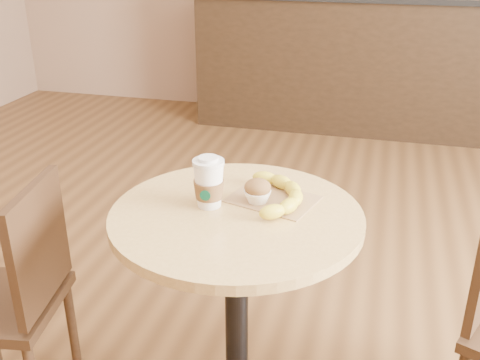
{
  "coord_description": "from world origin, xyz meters",
  "views": [
    {
      "loc": [
        0.36,
        -1.29,
        1.47
      ],
      "look_at": [
        -0.0,
        0.09,
        0.83
      ],
      "focal_mm": 42.0,
      "sensor_mm": 36.0,
      "label": 1
    }
  ],
  "objects_px": {
    "coffee_cup": "(209,184)",
    "muffin": "(258,191)",
    "cafe_table": "(237,277)",
    "banana": "(276,195)",
    "chair_left": "(15,293)"
  },
  "relations": [
    {
      "from": "coffee_cup",
      "to": "muffin",
      "type": "relative_size",
      "value": 1.89
    },
    {
      "from": "coffee_cup",
      "to": "muffin",
      "type": "xyz_separation_m",
      "value": [
        0.13,
        0.05,
        -0.03
      ]
    },
    {
      "from": "cafe_table",
      "to": "muffin",
      "type": "height_order",
      "value": "muffin"
    },
    {
      "from": "coffee_cup",
      "to": "muffin",
      "type": "height_order",
      "value": "coffee_cup"
    },
    {
      "from": "cafe_table",
      "to": "muffin",
      "type": "xyz_separation_m",
      "value": [
        0.04,
        0.07,
        0.25
      ]
    },
    {
      "from": "cafe_table",
      "to": "banana",
      "type": "height_order",
      "value": "banana"
    },
    {
      "from": "cafe_table",
      "to": "coffee_cup",
      "type": "xyz_separation_m",
      "value": [
        -0.08,
        0.02,
        0.28
      ]
    },
    {
      "from": "coffee_cup",
      "to": "banana",
      "type": "bearing_deg",
      "value": 17.52
    },
    {
      "from": "cafe_table",
      "to": "muffin",
      "type": "distance_m",
      "value": 0.26
    },
    {
      "from": "cafe_table",
      "to": "muffin",
      "type": "relative_size",
      "value": 9.56
    },
    {
      "from": "chair_left",
      "to": "banana",
      "type": "relative_size",
      "value": 2.76
    },
    {
      "from": "banana",
      "to": "cafe_table",
      "type": "bearing_deg",
      "value": -149.44
    },
    {
      "from": "coffee_cup",
      "to": "banana",
      "type": "relative_size",
      "value": 0.51
    },
    {
      "from": "chair_left",
      "to": "banana",
      "type": "height_order",
      "value": "chair_left"
    },
    {
      "from": "cafe_table",
      "to": "chair_left",
      "type": "relative_size",
      "value": 0.93
    }
  ]
}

